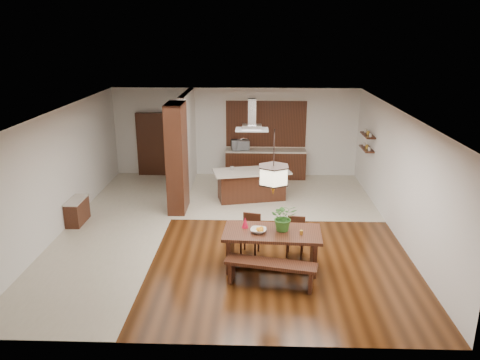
{
  "coord_description": "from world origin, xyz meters",
  "views": [
    {
      "loc": [
        0.65,
        -10.61,
        4.66
      ],
      "look_at": [
        0.3,
        0.0,
        1.25
      ],
      "focal_mm": 35.0,
      "sensor_mm": 36.0,
      "label": 1
    }
  ],
  "objects_px": {
    "dining_table": "(272,241)",
    "dining_chair_left": "(250,235)",
    "dining_chair_right": "(295,237)",
    "fruit_bowl": "(258,230)",
    "foliage_plant": "(284,217)",
    "kitchen_island": "(251,185)",
    "dining_bench": "(271,274)",
    "island_cup": "(264,170)",
    "range_hood": "(252,115)",
    "microwave": "(240,145)",
    "hallway_console": "(77,211)",
    "pendant_lantern": "(274,163)"
  },
  "relations": [
    {
      "from": "fruit_bowl",
      "to": "dining_bench",
      "type": "bearing_deg",
      "value": -69.96
    },
    {
      "from": "dining_table",
      "to": "microwave",
      "type": "height_order",
      "value": "microwave"
    },
    {
      "from": "dining_chair_left",
      "to": "pendant_lantern",
      "type": "distance_m",
      "value": 1.96
    },
    {
      "from": "range_hood",
      "to": "dining_chair_right",
      "type": "bearing_deg",
      "value": -74.41
    },
    {
      "from": "range_hood",
      "to": "foliage_plant",
      "type": "bearing_deg",
      "value": -80.36
    },
    {
      "from": "hallway_console",
      "to": "foliage_plant",
      "type": "relative_size",
      "value": 1.53
    },
    {
      "from": "pendant_lantern",
      "to": "microwave",
      "type": "bearing_deg",
      "value": 97.81
    },
    {
      "from": "fruit_bowl",
      "to": "kitchen_island",
      "type": "distance_m",
      "value": 4.13
    },
    {
      "from": "dining_bench",
      "to": "microwave",
      "type": "height_order",
      "value": "microwave"
    },
    {
      "from": "dining_chair_right",
      "to": "fruit_bowl",
      "type": "relative_size",
      "value": 2.7
    },
    {
      "from": "dining_chair_right",
      "to": "range_hood",
      "type": "height_order",
      "value": "range_hood"
    },
    {
      "from": "range_hood",
      "to": "island_cup",
      "type": "relative_size",
      "value": 7.43
    },
    {
      "from": "foliage_plant",
      "to": "range_hood",
      "type": "xyz_separation_m",
      "value": [
        -0.68,
        4.0,
        1.37
      ]
    },
    {
      "from": "dining_chair_left",
      "to": "foliage_plant",
      "type": "height_order",
      "value": "foliage_plant"
    },
    {
      "from": "fruit_bowl",
      "to": "kitchen_island",
      "type": "height_order",
      "value": "fruit_bowl"
    },
    {
      "from": "dining_table",
      "to": "fruit_bowl",
      "type": "relative_size",
      "value": 6.4
    },
    {
      "from": "kitchen_island",
      "to": "fruit_bowl",
      "type": "bearing_deg",
      "value": -100.51
    },
    {
      "from": "kitchen_island",
      "to": "island_cup",
      "type": "relative_size",
      "value": 18.86
    },
    {
      "from": "island_cup",
      "to": "microwave",
      "type": "height_order",
      "value": "microwave"
    },
    {
      "from": "hallway_console",
      "to": "dining_chair_left",
      "type": "relative_size",
      "value": 1.0
    },
    {
      "from": "dining_chair_right",
      "to": "fruit_bowl",
      "type": "xyz_separation_m",
      "value": [
        -0.8,
        -0.62,
        0.43
      ]
    },
    {
      "from": "foliage_plant",
      "to": "dining_bench",
      "type": "bearing_deg",
      "value": -109.46
    },
    {
      "from": "fruit_bowl",
      "to": "microwave",
      "type": "distance_m",
      "value": 6.24
    },
    {
      "from": "foliage_plant",
      "to": "fruit_bowl",
      "type": "xyz_separation_m",
      "value": [
        -0.5,
        -0.11,
        -0.25
      ]
    },
    {
      "from": "pendant_lantern",
      "to": "kitchen_island",
      "type": "relative_size",
      "value": 0.57
    },
    {
      "from": "dining_chair_right",
      "to": "microwave",
      "type": "bearing_deg",
      "value": 113.82
    },
    {
      "from": "pendant_lantern",
      "to": "island_cup",
      "type": "bearing_deg",
      "value": 91.32
    },
    {
      "from": "dining_chair_right",
      "to": "island_cup",
      "type": "bearing_deg",
      "value": 110.4
    },
    {
      "from": "fruit_bowl",
      "to": "island_cup",
      "type": "distance_m",
      "value": 3.99
    },
    {
      "from": "dining_bench",
      "to": "foliage_plant",
      "type": "relative_size",
      "value": 3.04
    },
    {
      "from": "hallway_console",
      "to": "fruit_bowl",
      "type": "height_order",
      "value": "fruit_bowl"
    },
    {
      "from": "dining_chair_right",
      "to": "island_cup",
      "type": "relative_size",
      "value": 6.98
    },
    {
      "from": "range_hood",
      "to": "island_cup",
      "type": "height_order",
      "value": "range_hood"
    },
    {
      "from": "dining_bench",
      "to": "kitchen_island",
      "type": "distance_m",
      "value": 4.77
    },
    {
      "from": "dining_chair_right",
      "to": "island_cup",
      "type": "height_order",
      "value": "island_cup"
    },
    {
      "from": "dining_table",
      "to": "dining_chair_right",
      "type": "distance_m",
      "value": 0.79
    },
    {
      "from": "island_cup",
      "to": "dining_bench",
      "type": "bearing_deg",
      "value": -89.38
    },
    {
      "from": "pendant_lantern",
      "to": "kitchen_island",
      "type": "bearing_deg",
      "value": 96.37
    },
    {
      "from": "hallway_console",
      "to": "dining_bench",
      "type": "distance_m",
      "value": 5.58
    },
    {
      "from": "dining_bench",
      "to": "dining_chair_left",
      "type": "bearing_deg",
      "value": 107.25
    },
    {
      "from": "pendant_lantern",
      "to": "fruit_bowl",
      "type": "bearing_deg",
      "value": -168.33
    },
    {
      "from": "dining_bench",
      "to": "microwave",
      "type": "relative_size",
      "value": 3.09
    },
    {
      "from": "dining_chair_right",
      "to": "foliage_plant",
      "type": "bearing_deg",
      "value": -109.77
    },
    {
      "from": "dining_table",
      "to": "dining_chair_left",
      "type": "bearing_deg",
      "value": 125.98
    },
    {
      "from": "dining_bench",
      "to": "fruit_bowl",
      "type": "relative_size",
      "value": 5.57
    },
    {
      "from": "dining_table",
      "to": "hallway_console",
      "type": "bearing_deg",
      "value": 155.65
    },
    {
      "from": "range_hood",
      "to": "microwave",
      "type": "relative_size",
      "value": 1.59
    },
    {
      "from": "hallway_console",
      "to": "kitchen_island",
      "type": "bearing_deg",
      "value": 23.12
    },
    {
      "from": "hallway_console",
      "to": "foliage_plant",
      "type": "distance_m",
      "value": 5.53
    },
    {
      "from": "hallway_console",
      "to": "dining_bench",
      "type": "xyz_separation_m",
      "value": [
        4.78,
        -2.89,
        -0.07
      ]
    }
  ]
}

